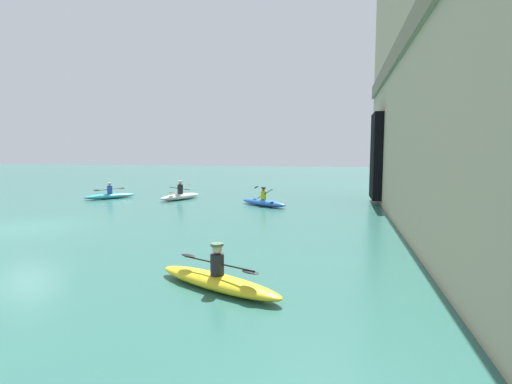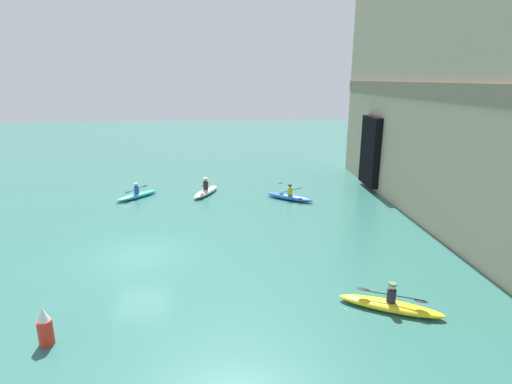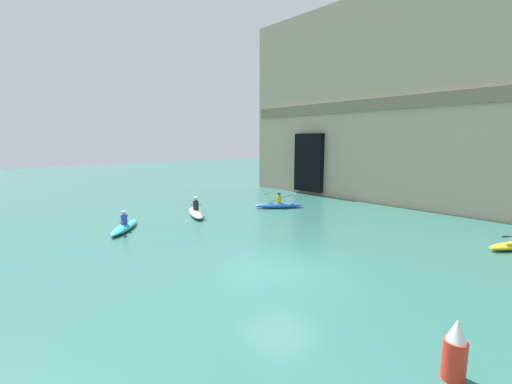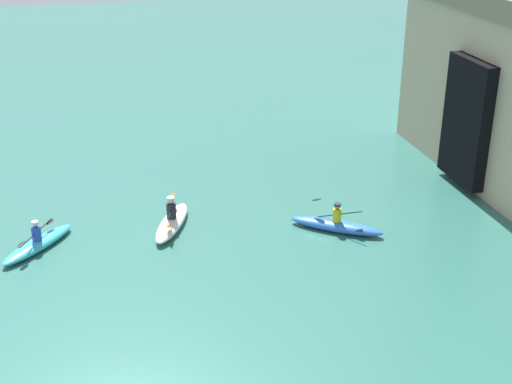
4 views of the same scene
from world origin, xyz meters
name	(u,v)px [view 4 (image 4 of 4)]	position (x,y,z in m)	size (l,w,h in m)	color
kayak_blue	(336,225)	(-8.19, 8.23, 0.22)	(2.55, 3.16, 1.09)	blue
kayak_cyan	(38,243)	(-9.39, -2.06, 0.21)	(2.91, 2.66, 1.04)	#33B2C6
kayak_white	(172,221)	(-9.85, 2.57, 0.24)	(3.23, 1.99, 1.20)	white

